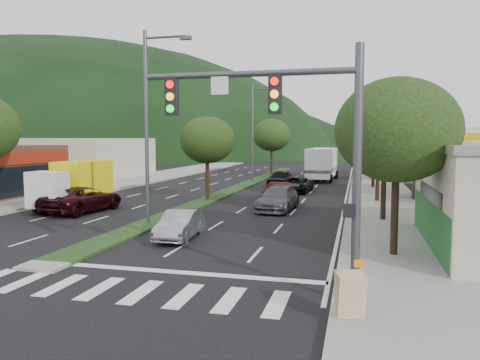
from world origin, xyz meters
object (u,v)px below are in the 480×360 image
(car_queue_e, at_px, (282,176))
(car_queue_b, at_px, (278,199))
(streetlight_near, at_px, (150,118))
(car_queue_c, at_px, (278,191))
(tree_r_d, at_px, (374,132))
(box_truck, at_px, (76,186))
(tree_r_b, at_px, (385,129))
(sedan_silver, at_px, (180,225))
(car_queue_d, at_px, (296,185))
(streetlight_mid, at_px, (254,129))
(tree_r_c, at_px, (379,136))
(tree_med_far, at_px, (272,135))
(tree_r_a, at_px, (397,130))
(tree_med_near, at_px, (207,140))
(suv_maroon, at_px, (82,199))
(car_queue_a, at_px, (280,178))
(a_frame_sign, at_px, (350,291))
(tree_r_e, at_px, (371,136))
(traffic_signal, at_px, (298,134))
(motorhome, at_px, (322,163))

(car_queue_e, bearing_deg, car_queue_b, -89.40)
(streetlight_near, bearing_deg, car_queue_c, 68.18)
(car_queue_e, bearing_deg, tree_r_d, -34.99)
(car_queue_b, bearing_deg, box_truck, -165.83)
(tree_r_b, relative_size, sedan_silver, 1.79)
(car_queue_b, height_order, car_queue_d, car_queue_b)
(streetlight_mid, bearing_deg, tree_r_c, -47.78)
(tree_med_far, height_order, car_queue_e, tree_med_far)
(tree_r_a, distance_m, box_truck, 21.17)
(car_queue_d, height_order, car_queue_e, car_queue_d)
(tree_med_near, relative_size, car_queue_b, 1.18)
(tree_r_b, xyz_separation_m, tree_med_near, (-12.00, 6.00, -0.61))
(tree_med_near, relative_size, streetlight_near, 0.60)
(suv_maroon, bearing_deg, tree_r_d, -127.39)
(car_queue_c, height_order, car_queue_d, car_queue_d)
(car_queue_b, bearing_deg, tree_med_far, 104.92)
(tree_r_b, distance_m, streetlight_near, 12.47)
(streetlight_near, bearing_deg, tree_r_c, 45.49)
(streetlight_mid, xyz_separation_m, car_queue_d, (5.40, -8.26, -4.91))
(tree_r_b, relative_size, car_queue_d, 1.44)
(tree_r_c, xyz_separation_m, tree_r_d, (0.00, 10.00, 0.43))
(car_queue_b, xyz_separation_m, car_queue_e, (-2.90, 20.00, -0.13))
(tree_r_a, bearing_deg, car_queue_e, 106.60)
(tree_med_far, distance_m, car_queue_a, 15.27)
(tree_med_far, relative_size, a_frame_sign, 4.63)
(car_queue_d, distance_m, box_truck, 17.76)
(tree_r_e, relative_size, car_queue_c, 1.72)
(tree_med_near, bearing_deg, sedan_silver, -77.32)
(traffic_signal, distance_m, car_queue_b, 17.06)
(streetlight_near, height_order, car_queue_e, streetlight_near)
(tree_r_a, distance_m, suv_maroon, 19.66)
(tree_r_b, xyz_separation_m, tree_med_far, (-12.00, 32.00, -0.03))
(a_frame_sign, bearing_deg, sedan_silver, 119.10)
(car_queue_d, distance_m, motorhome, 12.86)
(car_queue_b, bearing_deg, suv_maroon, -158.89)
(car_queue_c, bearing_deg, traffic_signal, -71.55)
(car_queue_d, bearing_deg, car_queue_c, -93.22)
(streetlight_near, distance_m, car_queue_b, 9.97)
(car_queue_c, height_order, a_frame_sign, a_frame_sign)
(suv_maroon, relative_size, car_queue_a, 1.27)
(tree_r_b, bearing_deg, a_frame_sign, -95.74)
(tree_r_b, distance_m, car_queue_c, 11.38)
(streetlight_near, xyz_separation_m, car_queue_d, (5.40, 16.74, -4.91))
(traffic_signal, bearing_deg, tree_r_c, 82.15)
(tree_med_near, relative_size, box_truck, 0.96)
(streetlight_mid, height_order, motorhome, streetlight_mid)
(tree_r_c, relative_size, car_queue_e, 1.81)
(sedan_silver, relative_size, car_queue_a, 0.86)
(car_queue_a, distance_m, a_frame_sign, 33.39)
(sedan_silver, relative_size, car_queue_b, 0.76)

